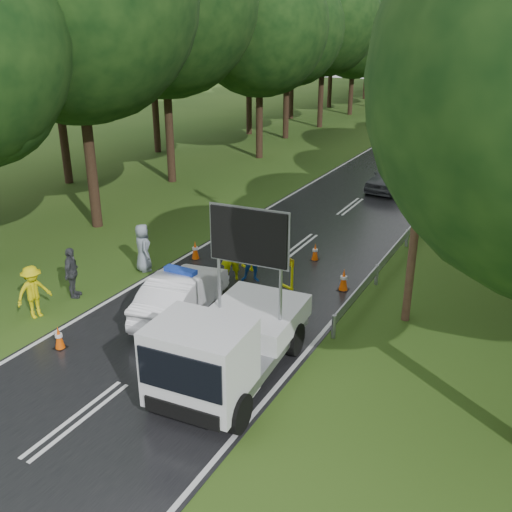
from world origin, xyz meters
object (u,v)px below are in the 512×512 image
Objects in this scene: queue_car_first at (392,177)px; queue_car_third at (451,132)px; barrier at (266,256)px; civilian at (253,259)px; queue_car_second at (443,157)px; police_sedan at (182,294)px; work_truck at (226,344)px; queue_car_fourth at (479,122)px; officer at (231,254)px.

queue_car_third is at bearing 96.06° from queue_car_first.
barrier is 0.52m from civilian.
barrier is at bearing -91.89° from queue_car_second.
police_sedan is 32.38m from queue_car_third.
work_truck is at bearing 131.29° from police_sedan.
police_sedan is 16.84m from queue_car_first.
queue_car_third is 1.14× the size of queue_car_fourth.
barrier is 34.86m from queue_car_fourth.
civilian is 0.40× the size of queue_car_first.
work_truck is at bearing 75.05° from officer.
queue_car_fourth is at bearing 86.14° from work_truck.
police_sedan is 3.67m from barrier.
barrier is at bearing -89.71° from queue_car_third.
police_sedan is 3.18m from civilian.
queue_car_first is (1.68, 16.76, 0.02)m from police_sedan.
officer is 0.76m from civilian.
barrier is at bearing -86.22° from queue_car_first.
queue_car_fourth is (2.24, 35.23, -0.12)m from civilian.
queue_car_first reaches higher than barrier.
barrier is (-1.99, 5.98, -0.26)m from work_truck.
civilian reaches higher than barrier.
queue_car_third is at bearing -102.77° from police_sedan.
police_sedan is 0.85× the size of queue_car_second.
officer is at bearing -88.81° from queue_car_fourth.
officer reaches higher than civilian.
civilian is 0.39× the size of queue_car_fourth.
civilian is at bearing 156.97° from officer.
barrier is at bearing -87.29° from queue_car_fourth.
queue_car_second is 15.57m from queue_car_fourth.
queue_car_first is (0.95, 13.67, -0.12)m from civilian.
work_truck is 1.03× the size of queue_car_second.
police_sedan is at bearing -125.61° from civilian.
police_sedan is 2.84m from officer.
police_sedan reaches higher than queue_car_fourth.
queue_car_second is at bearing 60.75° from civilian.
police_sedan is at bearing -88.51° from queue_car_fourth.
police_sedan is 1.04× the size of queue_car_first.
queue_car_fourth is at bearing 93.21° from queue_car_first.
officer reaches higher than police_sedan.
officer is at bearing -94.46° from queue_car_second.
officer is 20.17m from queue_car_second.
civilian is (-0.29, -0.43, -0.01)m from barrier.
officer reaches higher than queue_car_first.
civilian is (0.70, 0.27, -0.14)m from officer.
police_sedan is at bearing -89.08° from queue_car_first.
officer is 1.17× the size of civilian.
queue_car_second is at bearing -143.10° from officer.
police_sedan reaches higher than queue_car_second.
barrier is (1.02, 3.53, 0.15)m from police_sedan.
queue_car_third is at bearing -137.90° from officer.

